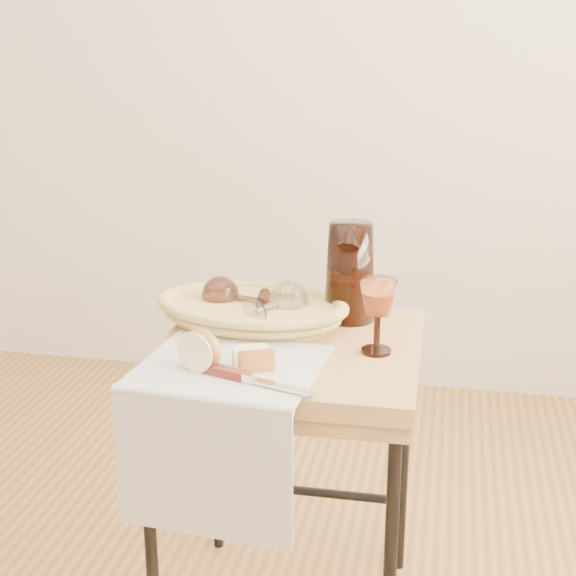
% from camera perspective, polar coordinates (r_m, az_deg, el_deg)
% --- Properties ---
extents(side_table, '(0.51, 0.51, 0.65)m').
position_cam_1_polar(side_table, '(1.76, 0.13, -13.72)').
color(side_table, brown).
rests_on(side_table, floor).
extents(tea_towel, '(0.34, 0.32, 0.01)m').
position_cam_1_polar(tea_towel, '(1.50, -4.07, -5.48)').
color(tea_towel, silver).
rests_on(tea_towel, side_table).
extents(bread_basket, '(0.38, 0.28, 0.05)m').
position_cam_1_polar(bread_basket, '(1.71, -2.53, -1.71)').
color(bread_basket, '#9D7E45').
rests_on(bread_basket, side_table).
extents(goblet_lying_a, '(0.15, 0.11, 0.08)m').
position_cam_1_polar(goblet_lying_a, '(1.72, -3.45, -0.66)').
color(goblet_lying_a, brown).
rests_on(goblet_lying_a, bread_basket).
extents(goblet_lying_b, '(0.13, 0.16, 0.08)m').
position_cam_1_polar(goblet_lying_b, '(1.67, -0.92, -1.21)').
color(goblet_lying_b, white).
rests_on(goblet_lying_b, bread_basket).
extents(pitcher, '(0.17, 0.24, 0.25)m').
position_cam_1_polar(pitcher, '(1.72, 4.33, 1.14)').
color(pitcher, black).
rests_on(pitcher, side_table).
extents(wine_goblet, '(0.07, 0.07, 0.15)m').
position_cam_1_polar(wine_goblet, '(1.55, 6.25, -1.95)').
color(wine_goblet, white).
rests_on(wine_goblet, side_table).
extents(apple_half, '(0.09, 0.07, 0.07)m').
position_cam_1_polar(apple_half, '(1.48, -6.01, -4.22)').
color(apple_half, '#AD1D18').
rests_on(apple_half, tea_towel).
extents(apple_wedge, '(0.07, 0.06, 0.04)m').
position_cam_1_polar(apple_wedge, '(1.47, -2.65, -4.90)').
color(apple_wedge, beige).
rests_on(apple_wedge, tea_towel).
extents(table_knife, '(0.21, 0.09, 0.02)m').
position_cam_1_polar(table_knife, '(1.42, -2.46, -6.30)').
color(table_knife, silver).
rests_on(table_knife, tea_towel).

